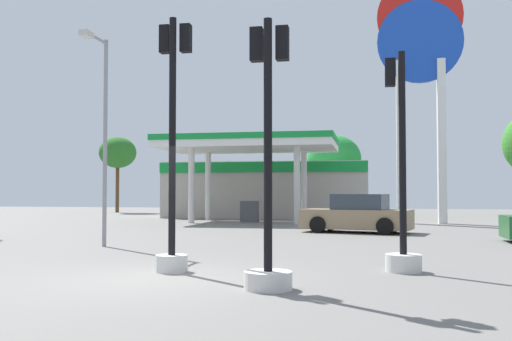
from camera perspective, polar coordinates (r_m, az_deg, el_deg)
ground_plane at (r=10.84m, az=-9.51°, el=-10.55°), size 90.00×90.00×0.00m
gas_station at (r=35.90m, az=1.22°, el=-1.55°), size 12.32×12.76×4.46m
station_pole_sign at (r=30.69m, az=16.01°, el=10.19°), size 4.26×0.56×12.64m
car_1 at (r=22.81m, az=10.01°, el=-4.39°), size 4.48×2.67×1.50m
traffic_signal_0 at (r=9.43m, az=1.24°, el=-2.77°), size 0.79×0.79×4.46m
traffic_signal_1 at (r=11.60m, az=-8.27°, el=0.01°), size 0.65×0.67×5.10m
traffic_signal_2 at (r=11.85m, az=14.28°, el=-3.81°), size 0.71×0.71×4.42m
tree_0 at (r=45.52m, az=-13.60°, el=1.71°), size 2.85×2.85×5.82m
tree_1 at (r=41.23m, az=7.78°, el=1.14°), size 3.83×3.83×5.64m
corner_streetlamp at (r=17.19m, az=-15.09°, el=5.01°), size 0.24×1.48×6.06m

